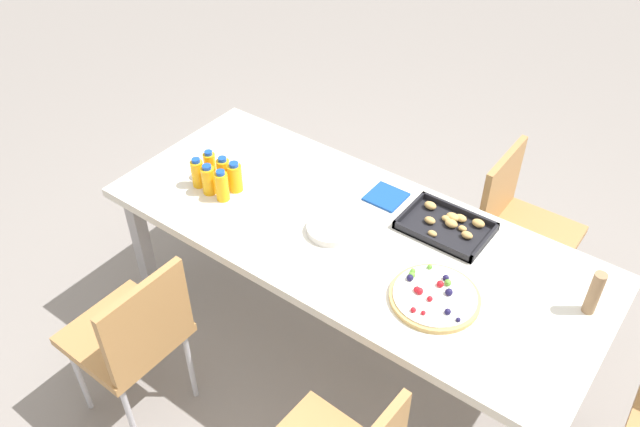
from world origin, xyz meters
TOP-DOWN VIEW (x-y plane):
  - ground_plane at (0.00, 0.00)m, footprint 12.00×12.00m
  - party_table at (0.00, 0.00)m, footprint 2.02×0.84m
  - chair_far_right at (0.43, 0.75)m, footprint 0.40×0.40m
  - chair_near_left at (-0.48, -0.76)m, footprint 0.41×0.41m
  - juice_bottle_0 at (-0.69, -0.15)m, footprint 0.05×0.05m
  - juice_bottle_1 at (-0.62, -0.16)m, footprint 0.06×0.06m
  - juice_bottle_2 at (-0.55, -0.16)m, footprint 0.06×0.06m
  - juice_bottle_3 at (-0.69, -0.08)m, footprint 0.05×0.05m
  - juice_bottle_4 at (-0.62, -0.07)m, footprint 0.06×0.06m
  - juice_bottle_5 at (-0.55, -0.08)m, footprint 0.06×0.06m
  - fruit_pizza at (0.44, -0.13)m, footprint 0.32×0.32m
  - snack_tray at (0.30, 0.24)m, footprint 0.35×0.24m
  - plate_stack at (-0.06, -0.06)m, footprint 0.19×0.19m
  - napkin_stack at (-0.00, 0.26)m, footprint 0.15×0.15m
  - cardboard_tube at (0.90, 0.14)m, footprint 0.04×0.04m

SIDE VIEW (x-z plane):
  - ground_plane at x=0.00m, z-range 0.00..0.00m
  - chair_far_right at x=0.43m, z-range 0.09..0.92m
  - chair_near_left at x=-0.48m, z-range 0.09..0.92m
  - party_table at x=0.00m, z-range 0.31..1.06m
  - napkin_stack at x=0.00m, z-range 0.75..0.76m
  - fruit_pizza at x=0.44m, z-range 0.74..0.79m
  - snack_tray at x=0.30m, z-range 0.74..0.78m
  - plate_stack at x=-0.06m, z-range 0.75..0.78m
  - juice_bottle_4 at x=-0.62m, z-range 0.75..0.88m
  - juice_bottle_3 at x=-0.69m, z-range 0.75..0.88m
  - juice_bottle_0 at x=-0.69m, z-range 0.75..0.88m
  - juice_bottle_5 at x=-0.55m, z-range 0.75..0.88m
  - juice_bottle_1 at x=-0.62m, z-range 0.75..0.89m
  - juice_bottle_2 at x=-0.55m, z-range 0.75..0.89m
  - cardboard_tube at x=0.90m, z-range 0.75..0.93m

